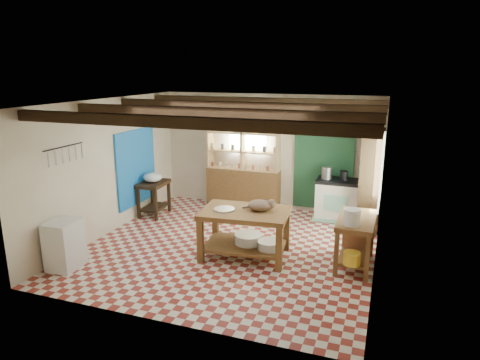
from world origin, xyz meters
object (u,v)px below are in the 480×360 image
(work_table, at_px, (245,233))
(stove, at_px, (337,200))
(cat, at_px, (260,205))
(white_cabinet, at_px, (64,245))
(prep_table, at_px, (154,198))
(right_counter, at_px, (355,242))

(work_table, bearing_deg, stove, 57.31)
(work_table, relative_size, cat, 3.50)
(stove, distance_m, cat, 2.59)
(cat, bearing_deg, work_table, -178.69)
(white_cabinet, bearing_deg, cat, 24.12)
(prep_table, bearing_deg, right_counter, -17.21)
(prep_table, relative_size, cat, 1.81)
(work_table, height_order, right_counter, work_table)
(stove, height_order, white_cabinet, stove)
(work_table, relative_size, right_counter, 1.28)
(work_table, height_order, white_cabinet, work_table)
(white_cabinet, height_order, cat, cat)
(white_cabinet, distance_m, right_counter, 4.70)
(prep_table, xyz_separation_m, white_cabinet, (-0.02, -2.75, 0.02))
(white_cabinet, height_order, right_counter, right_counter)
(right_counter, bearing_deg, work_table, -170.68)
(prep_table, distance_m, right_counter, 4.51)
(stove, xyz_separation_m, white_cabinet, (-3.85, -3.81, -0.04))
(stove, distance_m, right_counter, 2.22)
(white_cabinet, xyz_separation_m, cat, (2.84, 1.46, 0.52))
(white_cabinet, xyz_separation_m, right_counter, (4.40, 1.65, 0.01))
(white_cabinet, bearing_deg, prep_table, 86.38)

